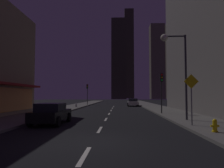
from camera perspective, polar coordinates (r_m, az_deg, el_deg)
name	(u,v)px	position (r m, az deg, el deg)	size (l,w,h in m)	color
ground_plane	(114,106)	(40.90, 0.53, -6.07)	(78.00, 136.00, 0.10)	black
sidewalk_right	(150,105)	(41.30, 10.34, -5.81)	(4.00, 76.00, 0.15)	#605E59
sidewalk_left	(79,105)	(41.69, -9.18, -5.80)	(4.00, 76.00, 0.15)	#605E59
lane_marking_center	(109,114)	(22.55, -0.80, -8.22)	(0.16, 33.40, 0.01)	silver
skyscraper_distant_tall	(119,59)	(122.08, 1.89, 6.97)	(8.65, 5.11, 47.25)	#322F25
skyscraper_distant_mid	(129,54)	(172.35, 4.73, 8.29)	(7.42, 8.10, 72.80)	#322F25
skyscraper_distant_short	(157,62)	(130.12, 12.29, 6.00)	(8.47, 7.53, 45.44)	#635E4A
skyscraper_distant_slender	(170,61)	(144.10, 15.60, 6.03)	(5.31, 7.37, 49.81)	#484436
car_parked_near	(51,113)	(15.12, -16.34, -7.74)	(1.98, 4.24, 1.45)	black
car_parked_far	(133,102)	(39.46, 5.72, -5.00)	(1.98, 4.24, 1.45)	silver
fire_hydrant_yellow_near	(215,126)	(11.74, 26.41, -10.27)	(0.42, 0.30, 0.65)	yellow
fire_hydrant_far_left	(76,105)	(34.12, -9.83, -5.73)	(0.42, 0.30, 0.65)	#B2B2B2
traffic_light_near_right	(162,84)	(22.16, 13.45, 0.03)	(0.32, 0.48, 4.20)	#2D2D2D
traffic_light_far_left	(87,90)	(42.82, -6.80, -1.58)	(0.32, 0.48, 4.20)	#2D2D2D
street_lamp_right	(175,55)	(16.78, 16.85, 7.56)	(1.96, 0.56, 6.58)	#38383D
pedestrian_crossing_sign	(191,95)	(13.78, 20.99, -2.79)	(0.91, 0.08, 3.15)	slate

